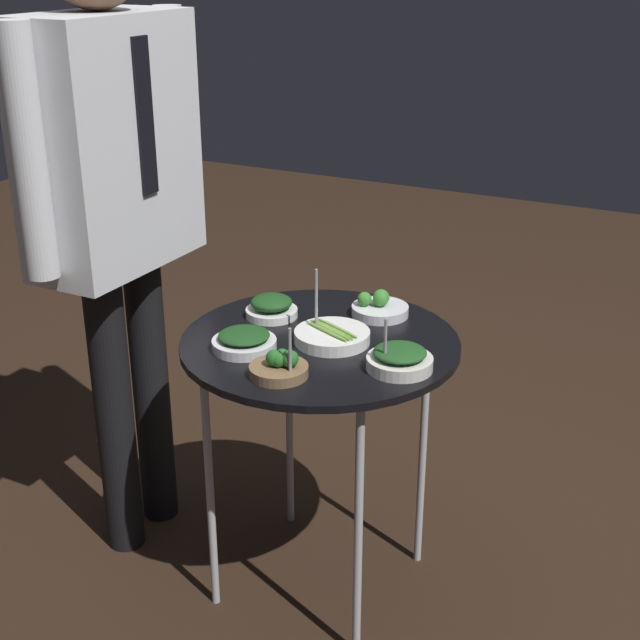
{
  "coord_description": "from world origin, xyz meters",
  "views": [
    {
      "loc": [
        -1.7,
        -0.87,
        1.56
      ],
      "look_at": [
        0.0,
        0.0,
        0.75
      ],
      "focal_mm": 50.0,
      "sensor_mm": 36.0,
      "label": 1
    }
  ],
  "objects_px": {
    "bowl_broccoli_front_left": "(280,366)",
    "bowl_asparagus_mid_left": "(332,336)",
    "bowl_spinach_front_right": "(272,307)",
    "bowl_spinach_mid_right": "(244,341)",
    "bowl_spinach_front_center": "(400,359)",
    "bowl_broccoli_near_rim": "(379,307)",
    "serving_cart": "(320,359)",
    "waiter_figure": "(112,175)"
  },
  "relations": [
    {
      "from": "serving_cart",
      "to": "bowl_spinach_front_center",
      "type": "xyz_separation_m",
      "value": [
        -0.06,
        -0.23,
        0.08
      ]
    },
    {
      "from": "serving_cart",
      "to": "bowl_broccoli_near_rim",
      "type": "height_order",
      "value": "bowl_broccoli_near_rim"
    },
    {
      "from": "bowl_broccoli_near_rim",
      "to": "bowl_asparagus_mid_left",
      "type": "bearing_deg",
      "value": 171.16
    },
    {
      "from": "bowl_asparagus_mid_left",
      "to": "waiter_figure",
      "type": "relative_size",
      "value": 0.11
    },
    {
      "from": "bowl_spinach_front_center",
      "to": "bowl_broccoli_front_left",
      "type": "bearing_deg",
      "value": 124.36
    },
    {
      "from": "bowl_broccoli_near_rim",
      "to": "bowl_spinach_front_center",
      "type": "relative_size",
      "value": 0.97
    },
    {
      "from": "serving_cart",
      "to": "waiter_figure",
      "type": "bearing_deg",
      "value": 92.5
    },
    {
      "from": "bowl_asparagus_mid_left",
      "to": "bowl_spinach_front_center",
      "type": "relative_size",
      "value": 1.21
    },
    {
      "from": "bowl_spinach_front_right",
      "to": "bowl_broccoli_front_left",
      "type": "height_order",
      "value": "bowl_broccoli_front_left"
    },
    {
      "from": "bowl_spinach_front_right",
      "to": "waiter_figure",
      "type": "relative_size",
      "value": 0.08
    },
    {
      "from": "serving_cart",
      "to": "bowl_spinach_front_center",
      "type": "height_order",
      "value": "bowl_spinach_front_center"
    },
    {
      "from": "bowl_spinach_front_right",
      "to": "bowl_spinach_mid_right",
      "type": "bearing_deg",
      "value": -168.03
    },
    {
      "from": "waiter_figure",
      "to": "bowl_broccoli_front_left",
      "type": "bearing_deg",
      "value": -107.92
    },
    {
      "from": "bowl_spinach_front_right",
      "to": "bowl_spinach_mid_right",
      "type": "distance_m",
      "value": 0.2
    },
    {
      "from": "bowl_broccoli_near_rim",
      "to": "bowl_broccoli_front_left",
      "type": "relative_size",
      "value": 1.11
    },
    {
      "from": "bowl_asparagus_mid_left",
      "to": "bowl_spinach_mid_right",
      "type": "relative_size",
      "value": 1.19
    },
    {
      "from": "bowl_broccoli_front_left",
      "to": "bowl_spinach_front_center",
      "type": "relative_size",
      "value": 0.88
    },
    {
      "from": "serving_cart",
      "to": "bowl_spinach_mid_right",
      "type": "relative_size",
      "value": 4.7
    },
    {
      "from": "bowl_spinach_front_center",
      "to": "bowl_spinach_mid_right",
      "type": "height_order",
      "value": "bowl_spinach_front_center"
    },
    {
      "from": "bowl_spinach_mid_right",
      "to": "bowl_broccoli_front_left",
      "type": "bearing_deg",
      "value": -120.25
    },
    {
      "from": "bowl_broccoli_near_rim",
      "to": "bowl_spinach_mid_right",
      "type": "bearing_deg",
      "value": 149.53
    },
    {
      "from": "bowl_broccoli_front_left",
      "to": "bowl_spinach_mid_right",
      "type": "bearing_deg",
      "value": 59.75
    },
    {
      "from": "bowl_spinach_front_center",
      "to": "waiter_figure",
      "type": "xyz_separation_m",
      "value": [
        0.04,
        0.79,
        0.31
      ]
    },
    {
      "from": "serving_cart",
      "to": "waiter_figure",
      "type": "distance_m",
      "value": 0.68
    },
    {
      "from": "bowl_asparagus_mid_left",
      "to": "bowl_spinach_front_center",
      "type": "height_order",
      "value": "bowl_asparagus_mid_left"
    },
    {
      "from": "waiter_figure",
      "to": "bowl_asparagus_mid_left",
      "type": "bearing_deg",
      "value": -87.77
    },
    {
      "from": "serving_cart",
      "to": "bowl_broccoli_near_rim",
      "type": "distance_m",
      "value": 0.22
    },
    {
      "from": "bowl_broccoli_near_rim",
      "to": "bowl_spinach_front_right",
      "type": "xyz_separation_m",
      "value": [
        -0.13,
        0.23,
        0.0
      ]
    },
    {
      "from": "bowl_spinach_front_center",
      "to": "bowl_spinach_front_right",
      "type": "bearing_deg",
      "value": 71.78
    },
    {
      "from": "serving_cart",
      "to": "bowl_spinach_front_right",
      "type": "distance_m",
      "value": 0.2
    },
    {
      "from": "bowl_spinach_front_right",
      "to": "waiter_figure",
      "type": "bearing_deg",
      "value": 103.76
    },
    {
      "from": "bowl_broccoli_near_rim",
      "to": "bowl_spinach_front_center",
      "type": "xyz_separation_m",
      "value": [
        -0.26,
        -0.16,
        0.0
      ]
    },
    {
      "from": "serving_cart",
      "to": "bowl_asparagus_mid_left",
      "type": "height_order",
      "value": "bowl_asparagus_mid_left"
    },
    {
      "from": "bowl_spinach_front_right",
      "to": "waiter_figure",
      "type": "height_order",
      "value": "waiter_figure"
    },
    {
      "from": "serving_cart",
      "to": "bowl_broccoli_front_left",
      "type": "height_order",
      "value": "bowl_broccoli_front_left"
    },
    {
      "from": "waiter_figure",
      "to": "bowl_spinach_front_right",
      "type": "bearing_deg",
      "value": -76.24
    },
    {
      "from": "serving_cart",
      "to": "bowl_spinach_front_center",
      "type": "bearing_deg",
      "value": -105.01
    },
    {
      "from": "serving_cart",
      "to": "waiter_figure",
      "type": "height_order",
      "value": "waiter_figure"
    },
    {
      "from": "bowl_spinach_front_right",
      "to": "bowl_spinach_front_center",
      "type": "bearing_deg",
      "value": -108.22
    },
    {
      "from": "bowl_asparagus_mid_left",
      "to": "waiter_figure",
      "type": "height_order",
      "value": "waiter_figure"
    },
    {
      "from": "bowl_broccoli_front_left",
      "to": "bowl_asparagus_mid_left",
      "type": "bearing_deg",
      "value": -5.82
    },
    {
      "from": "bowl_asparagus_mid_left",
      "to": "bowl_broccoli_near_rim",
      "type": "distance_m",
      "value": 0.21
    }
  ]
}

